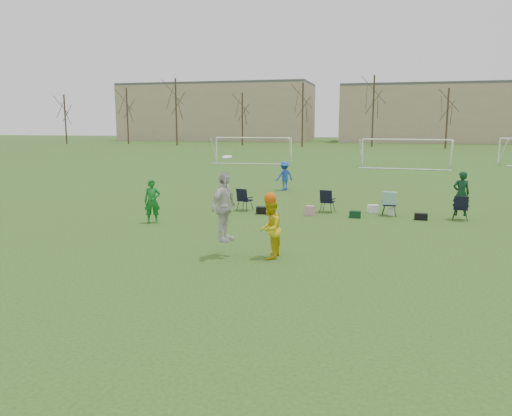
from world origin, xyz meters
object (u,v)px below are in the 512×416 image
(center_contest, at_px, (245,216))
(goal_mid, at_px, (406,145))
(fielder_green_near, at_px, (152,201))
(fielder_blue, at_px, (284,176))
(goal_left, at_px, (253,143))

(center_contest, height_order, goal_mid, center_contest)
(fielder_green_near, height_order, fielder_blue, fielder_green_near)
(fielder_blue, distance_m, center_contest, 14.49)
(fielder_blue, height_order, goal_left, goal_left)
(center_contest, bearing_deg, goal_left, 104.59)
(goal_left, bearing_deg, fielder_blue, -75.07)
(goal_left, bearing_deg, fielder_green_near, -87.39)
(fielder_green_near, height_order, goal_left, goal_left)
(fielder_green_near, distance_m, goal_mid, 29.34)
(center_contest, xyz_separation_m, goal_left, (-8.70, 33.44, 0.75))
(fielder_green_near, relative_size, goal_left, 0.22)
(fielder_green_near, distance_m, center_contest, 6.16)
(fielder_green_near, distance_m, goal_left, 29.82)
(goal_mid, bearing_deg, fielder_green_near, -106.06)
(goal_mid, bearing_deg, center_contest, -95.57)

